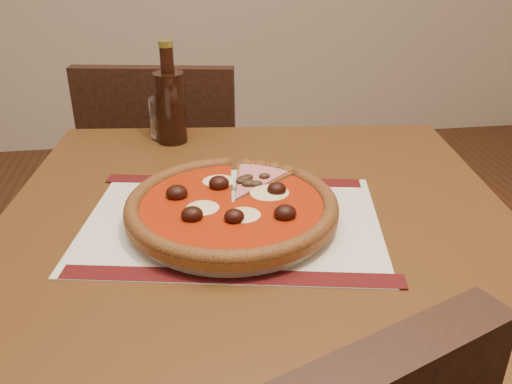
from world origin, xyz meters
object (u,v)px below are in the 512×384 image
Objects in this scene: pizza at (232,205)px; water_glass at (166,118)px; chair_far at (169,185)px; table at (258,269)px; bottle at (170,104)px; plate at (232,216)px.

water_glass is at bearing 104.31° from pizza.
chair_far is 10.15× the size of water_glass.
water_glass is at bearing 102.82° from chair_far.
pizza reaches higher than table.
pizza is 3.82× the size of water_glass.
bottle reaches higher than table.
plate is at bearing -156.99° from table.
chair_far is (-0.15, 0.69, -0.17)m from table.
bottle is at bearing -68.91° from water_glass.
chair_far is 0.78m from pizza.
water_glass is (0.02, -0.32, 0.31)m from chair_far.
plate is 0.02m from pizza.
bottle reaches higher than water_glass.
water_glass is at bearing 111.09° from bottle.
water_glass is (-0.10, 0.38, 0.01)m from pizza.
water_glass reaches higher than table.
chair_far is at bearing 94.29° from bottle.
pizza is (0.11, -0.71, 0.30)m from chair_far.
bottle reaches higher than chair_far.
chair_far is 0.77m from plate.
chair_far reaches higher than plate.
chair_far is at bearing 99.09° from plate.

